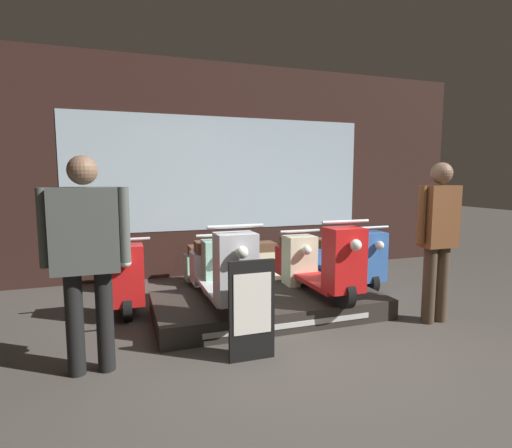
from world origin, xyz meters
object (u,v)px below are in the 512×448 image
object	(u,v)px
scooter_backrow_0	(126,276)
price_sign_board	(252,310)
scooter_display_right	(317,263)
person_left_browsing	(86,245)
scooter_backrow_3	(346,259)
scooter_backrow_2	(282,264)
scooter_backrow_1	(209,270)
scooter_display_left	(221,271)
person_right_browsing	(438,232)

from	to	relation	value
scooter_backrow_0	price_sign_board	bearing A→B (deg)	-62.85
scooter_display_right	person_left_browsing	distance (m)	2.46
scooter_backrow_3	scooter_backrow_2	bearing A→B (deg)	180.00
person_left_browsing	price_sign_board	distance (m)	1.38
scooter_backrow_1	scooter_backrow_3	xyz separation A→B (m)	(1.99, 0.00, 0.00)
scooter_backrow_2	scooter_backrow_3	distance (m)	1.00
scooter_backrow_2	scooter_backrow_3	bearing A→B (deg)	0.00
scooter_backrow_1	scooter_display_left	bearing A→B (deg)	-94.56
scooter_backrow_0	price_sign_board	world-z (taller)	scooter_backrow_0
scooter_display_left	scooter_display_right	bearing A→B (deg)	0.00
scooter_backrow_2	person_left_browsing	size ratio (longest dim) A/B	0.98
scooter_backrow_1	person_left_browsing	size ratio (longest dim) A/B	0.98
scooter_backrow_2	scooter_display_right	bearing A→B (deg)	-87.61
price_sign_board	scooter_backrow_2	bearing A→B (deg)	60.76
scooter_backrow_2	person_left_browsing	xyz separation A→B (m)	(-2.28, -1.65, 0.66)
scooter_backrow_0	scooter_display_left	bearing A→B (deg)	-45.50
scooter_backrow_1	scooter_backrow_2	xyz separation A→B (m)	(1.00, 0.00, 0.00)
scooter_display_right	person_left_browsing	bearing A→B (deg)	-162.95
scooter_display_left	person_right_browsing	bearing A→B (deg)	-18.66
person_left_browsing	price_sign_board	xyz separation A→B (m)	(1.24, -0.21, -0.57)
scooter_display_left	scooter_backrow_0	xyz separation A→B (m)	(-0.92, 0.94, -0.21)
scooter_display_right	scooter_backrow_1	size ratio (longest dim) A/B	1.00
scooter_display_right	person_left_browsing	size ratio (longest dim) A/B	0.98
scooter_backrow_0	scooter_backrow_3	size ratio (longest dim) A/B	1.00
scooter_backrow_1	price_sign_board	xyz separation A→B (m)	(-0.04, -1.86, 0.09)
scooter_backrow_0	person_left_browsing	size ratio (longest dim) A/B	0.98
scooter_display_right	scooter_backrow_0	bearing A→B (deg)	155.22
scooter_display_left	scooter_backrow_2	bearing A→B (deg)	41.20
scooter_display_right	scooter_backrow_1	xyz separation A→B (m)	(-1.03, 0.94, -0.21)
person_left_browsing	price_sign_board	bearing A→B (deg)	-9.57
scooter_backrow_2	price_sign_board	distance (m)	2.13
person_left_browsing	person_right_browsing	size ratio (longest dim) A/B	1.01
scooter_display_left	scooter_backrow_1	size ratio (longest dim) A/B	1.00
scooter_display_right	scooter_backrow_2	bearing A→B (deg)	92.39
scooter_backrow_2	scooter_display_left	bearing A→B (deg)	-138.80
scooter_backrow_0	scooter_backrow_2	world-z (taller)	same
scooter_backrow_0	scooter_backrow_3	world-z (taller)	same
person_left_browsing	scooter_display_left	bearing A→B (deg)	30.49
scooter_backrow_1	person_right_browsing	distance (m)	2.68
scooter_backrow_0	scooter_backrow_2	size ratio (longest dim) A/B	1.00
scooter_display_right	person_left_browsing	world-z (taller)	person_left_browsing
price_sign_board	scooter_backrow_3	bearing A→B (deg)	42.37
scooter_backrow_0	scooter_backrow_1	world-z (taller)	same
scooter_backrow_3	person_left_browsing	xyz separation A→B (m)	(-3.27, -1.65, 0.66)
scooter_display_left	scooter_backrow_0	distance (m)	1.33
scooter_display_right	person_right_browsing	size ratio (longest dim) A/B	0.99
scooter_backrow_2	person_left_browsing	world-z (taller)	person_left_browsing
scooter_backrow_3	person_right_browsing	distance (m)	1.76
scooter_backrow_1	scooter_backrow_3	distance (m)	1.99
person_left_browsing	price_sign_board	size ratio (longest dim) A/B	1.98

